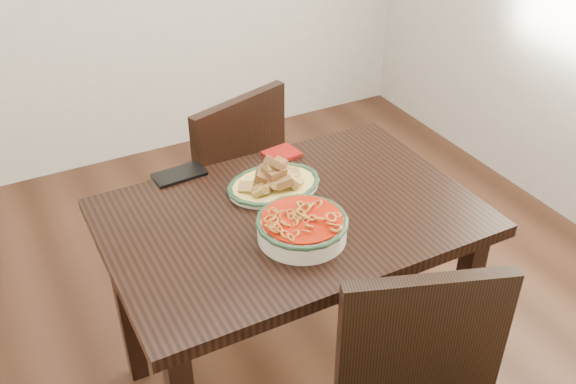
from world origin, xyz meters
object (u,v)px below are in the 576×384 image
dining_table (291,242)px  chair_far (224,182)px  noodle_bowl (302,225)px  smartphone (179,174)px  fish_plate (274,176)px

dining_table → chair_far: (0.03, 0.61, -0.14)m
dining_table → noodle_bowl: bearing=-104.2°
smartphone → fish_plate: bearing=-44.3°
noodle_bowl → chair_far: bearing=85.2°
chair_far → smartphone: 0.45m
chair_far → smartphone: chair_far is taller
chair_far → noodle_bowl: chair_far is taller
dining_table → smartphone: 0.43m
dining_table → smartphone: smartphone is taller
dining_table → noodle_bowl: noodle_bowl is taller
dining_table → chair_far: 0.63m
noodle_bowl → smartphone: size_ratio=1.58×
chair_far → dining_table: bearing=68.8°
chair_far → smartphone: (-0.26, -0.27, 0.26)m
fish_plate → smartphone: bearing=138.9°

